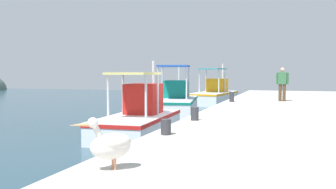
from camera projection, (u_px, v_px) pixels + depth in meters
fishing_boat_second at (139, 118)px, 13.61m from camera, size 5.07×2.22×2.75m
fishing_boat_third at (175, 103)px, 20.04m from camera, size 5.41×2.97×2.70m
fishing_boat_fourth at (215, 95)px, 27.16m from camera, size 5.54×2.73×2.92m
pelican at (111, 144)px, 5.72m from camera, size 0.82×0.82×0.82m
fisherman_standing at (282, 83)px, 19.21m from camera, size 0.26×0.62×1.73m
mooring_bollard_second at (166, 127)px, 8.94m from camera, size 0.25×0.25×0.37m
mooring_bollard_third at (195, 114)px, 11.60m from camera, size 0.25×0.25×0.41m
mooring_bollard_fourth at (232, 97)px, 18.81m from camera, size 0.23×0.23×0.50m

